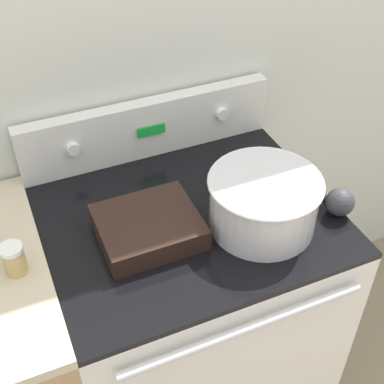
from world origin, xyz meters
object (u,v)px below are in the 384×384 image
mixing_bowl (264,200)px  casserole_dish (148,226)px  spice_jar_white_cap (14,259)px  ladle (338,201)px

mixing_bowl → casserole_dish: (-0.30, 0.08, -0.05)m
spice_jar_white_cap → mixing_bowl: bearing=-7.3°
spice_jar_white_cap → casserole_dish: bearing=-0.4°
ladle → spice_jar_white_cap: 0.89m
mixing_bowl → casserole_dish: mixing_bowl is taller
mixing_bowl → spice_jar_white_cap: (-0.65, 0.08, -0.03)m
spice_jar_white_cap → ladle: bearing=-7.8°
ladle → spice_jar_white_cap: size_ratio=3.35×
casserole_dish → spice_jar_white_cap: bearing=179.6°
mixing_bowl → spice_jar_white_cap: 0.66m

